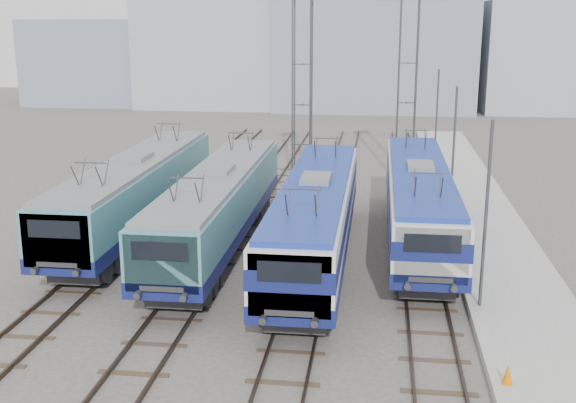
# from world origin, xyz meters

# --- Properties ---
(ground) EXTENTS (160.00, 160.00, 0.00)m
(ground) POSITION_xyz_m (0.00, 0.00, 0.00)
(ground) COLOR #514C47
(platform) EXTENTS (4.00, 70.00, 0.30)m
(platform) POSITION_xyz_m (10.20, 8.00, 0.15)
(platform) COLOR #9E9E99
(platform) RESTS_ON ground
(locomotive_far_left) EXTENTS (2.88, 18.20, 3.43)m
(locomotive_far_left) POSITION_xyz_m (-6.75, 9.77, 2.27)
(locomotive_far_left) COLOR #111853
(locomotive_far_left) RESTS_ON ground
(locomotive_center_left) EXTENTS (2.82, 17.84, 3.36)m
(locomotive_center_left) POSITION_xyz_m (-2.25, 7.79, 2.22)
(locomotive_center_left) COLOR #111853
(locomotive_center_left) RESTS_ON ground
(locomotive_center_right) EXTENTS (2.85, 18.04, 3.39)m
(locomotive_center_right) POSITION_xyz_m (2.25, 6.41, 2.30)
(locomotive_center_right) COLOR #111853
(locomotive_center_right) RESTS_ON ground
(locomotive_far_right) EXTENTS (2.82, 17.84, 3.35)m
(locomotive_far_right) POSITION_xyz_m (6.75, 9.84, 2.28)
(locomotive_far_right) COLOR #111853
(locomotive_far_right) RESTS_ON ground
(catenary_tower_west) EXTENTS (4.50, 1.20, 12.00)m
(catenary_tower_west) POSITION_xyz_m (0.00, 22.00, 6.64)
(catenary_tower_west) COLOR #3F4247
(catenary_tower_west) RESTS_ON ground
(catenary_tower_east) EXTENTS (4.50, 1.20, 12.00)m
(catenary_tower_east) POSITION_xyz_m (6.50, 24.00, 6.64)
(catenary_tower_east) COLOR #3F4247
(catenary_tower_east) RESTS_ON ground
(mast_front) EXTENTS (0.12, 0.12, 7.00)m
(mast_front) POSITION_xyz_m (8.60, 2.00, 3.50)
(mast_front) COLOR #3F4247
(mast_front) RESTS_ON ground
(mast_mid) EXTENTS (0.12, 0.12, 7.00)m
(mast_mid) POSITION_xyz_m (8.60, 14.00, 3.50)
(mast_mid) COLOR #3F4247
(mast_mid) RESTS_ON ground
(mast_rear) EXTENTS (0.12, 0.12, 7.00)m
(mast_rear) POSITION_xyz_m (8.60, 26.00, 3.50)
(mast_rear) COLOR #3F4247
(mast_rear) RESTS_ON ground
(safety_cone) EXTENTS (0.29, 0.29, 0.60)m
(safety_cone) POSITION_xyz_m (8.63, -3.76, 0.60)
(safety_cone) COLOR #DC6B01
(safety_cone) RESTS_ON platform
(building_west) EXTENTS (18.00, 12.00, 14.00)m
(building_west) POSITION_xyz_m (-14.00, 62.00, 7.00)
(building_west) COLOR #939CA3
(building_west) RESTS_ON ground
(building_center) EXTENTS (22.00, 14.00, 18.00)m
(building_center) POSITION_xyz_m (4.00, 62.00, 9.00)
(building_center) COLOR gray
(building_center) RESTS_ON ground
(building_east) EXTENTS (16.00, 12.00, 12.00)m
(building_east) POSITION_xyz_m (24.00, 62.00, 6.00)
(building_east) COLOR #939CA3
(building_east) RESTS_ON ground
(building_far_west) EXTENTS (14.00, 10.00, 10.00)m
(building_far_west) POSITION_xyz_m (-30.00, 62.00, 5.00)
(building_far_west) COLOR gray
(building_far_west) RESTS_ON ground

